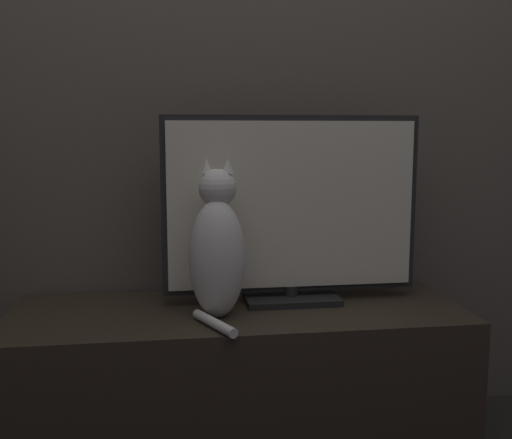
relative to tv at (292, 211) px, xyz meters
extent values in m
cube|color=#60564C|center=(-0.18, 0.24, 0.52)|extent=(4.80, 0.05, 2.60)
cube|color=#33281E|center=(-0.18, -0.06, -0.54)|extent=(1.41, 0.51, 0.48)
cube|color=black|center=(0.00, 0.00, -0.29)|extent=(0.30, 0.18, 0.02)
cylinder|color=black|center=(0.00, 0.00, -0.26)|extent=(0.04, 0.04, 0.03)
cube|color=black|center=(0.00, 0.00, 0.02)|extent=(0.83, 0.02, 0.57)
cube|color=silver|center=(0.00, -0.01, 0.02)|extent=(0.79, 0.01, 0.53)
ellipsoid|color=silver|center=(-0.25, -0.14, -0.12)|extent=(0.19, 0.17, 0.35)
ellipsoid|color=black|center=(-0.24, -0.08, -0.14)|extent=(0.10, 0.06, 0.19)
sphere|color=silver|center=(-0.25, -0.11, 0.09)|extent=(0.13, 0.13, 0.11)
cone|color=silver|center=(-0.28, -0.10, 0.15)|extent=(0.04, 0.04, 0.04)
cone|color=silver|center=(-0.22, -0.11, 0.15)|extent=(0.04, 0.04, 0.04)
cylinder|color=silver|center=(-0.27, -0.24, -0.28)|extent=(0.11, 0.20, 0.03)
camera|label=1|loc=(-0.39, -1.86, 0.25)|focal=42.00mm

